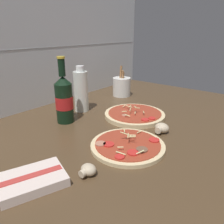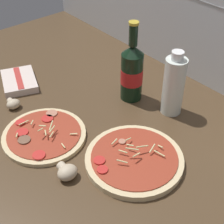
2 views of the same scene
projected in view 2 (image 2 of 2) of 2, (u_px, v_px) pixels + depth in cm
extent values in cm
cube|color=#4C3823|center=(89.00, 135.00, 100.04)|extent=(160.00, 90.00, 2.50)
cube|color=silver|center=(203.00, 1.00, 105.30)|extent=(160.00, 1.00, 60.00)
cube|color=gray|center=(202.00, 1.00, 105.02)|extent=(156.80, 0.16, 0.30)
cylinder|color=beige|center=(44.00, 135.00, 97.03)|extent=(23.65, 23.65, 1.20)
cylinder|color=#9E3823|center=(44.00, 133.00, 96.57)|extent=(20.81, 20.81, 0.30)
cylinder|color=red|center=(47.00, 119.00, 101.17)|extent=(3.45, 3.45, 0.40)
cylinder|color=red|center=(22.00, 132.00, 96.40)|extent=(3.41, 3.41, 0.40)
cylinder|color=red|center=(39.00, 155.00, 89.36)|extent=(3.43, 3.43, 0.40)
cylinder|color=#B7755B|center=(52.00, 113.00, 103.08)|extent=(3.38, 3.38, 0.40)
cylinder|color=red|center=(20.00, 122.00, 99.77)|extent=(2.83, 2.83, 0.40)
cylinder|color=brown|center=(24.00, 140.00, 93.95)|extent=(3.54, 3.54, 0.40)
cylinder|color=beige|center=(40.00, 130.00, 93.94)|extent=(1.01, 2.11, 0.84)
cylinder|color=beige|center=(32.00, 122.00, 98.42)|extent=(1.46, 1.62, 0.38)
cylinder|color=beige|center=(24.00, 123.00, 99.05)|extent=(0.53, 3.25, 0.48)
cylinder|color=beige|center=(46.00, 133.00, 94.12)|extent=(1.97, 1.18, 0.67)
cylinder|color=beige|center=(52.00, 135.00, 93.94)|extent=(1.61, 2.22, 0.42)
cylinder|color=beige|center=(17.00, 135.00, 94.62)|extent=(2.35, 1.71, 1.08)
cylinder|color=beige|center=(52.00, 129.00, 94.99)|extent=(1.21, 2.58, 0.99)
cylinder|color=beige|center=(43.00, 126.00, 94.79)|extent=(2.09, 1.43, 0.79)
cylinder|color=beige|center=(73.00, 133.00, 95.68)|extent=(1.80, 1.80, 0.71)
cylinder|color=beige|center=(51.00, 125.00, 95.39)|extent=(2.16, 2.62, 1.39)
cylinder|color=beige|center=(63.00, 146.00, 91.75)|extent=(2.03, 0.61, 0.37)
cylinder|color=beige|center=(134.00, 160.00, 89.25)|extent=(25.74, 25.74, 1.71)
cylinder|color=#9E3823|center=(134.00, 157.00, 88.63)|extent=(22.65, 22.65, 0.30)
cylinder|color=red|center=(102.00, 170.00, 84.72)|extent=(2.81, 2.81, 0.40)
cylinder|color=#B7755B|center=(122.00, 142.00, 92.65)|extent=(2.03, 2.03, 0.40)
cylinder|color=red|center=(99.00, 160.00, 87.19)|extent=(3.04, 3.04, 0.40)
cylinder|color=beige|center=(136.00, 155.00, 86.44)|extent=(0.38, 2.51, 0.64)
cylinder|color=beige|center=(142.00, 146.00, 88.58)|extent=(1.61, 3.27, 0.77)
cylinder|color=beige|center=(152.00, 148.00, 89.05)|extent=(1.08, 2.84, 1.28)
cylinder|color=beige|center=(132.00, 149.00, 86.85)|extent=(2.46, 2.78, 0.94)
cylinder|color=beige|center=(114.00, 142.00, 91.55)|extent=(0.79, 2.35, 0.73)
cylinder|color=beige|center=(123.00, 152.00, 88.44)|extent=(2.31, 1.49, 0.48)
cylinder|color=beige|center=(159.00, 153.00, 88.40)|extent=(3.19, 1.14, 0.61)
cylinder|color=beige|center=(122.00, 161.00, 85.58)|extent=(2.47, 2.02, 0.73)
cylinder|color=beige|center=(160.00, 146.00, 90.46)|extent=(1.87, 0.51, 0.92)
cylinder|color=beige|center=(128.00, 139.00, 91.66)|extent=(0.65, 2.44, 0.95)
cylinder|color=beige|center=(130.00, 145.00, 89.26)|extent=(1.97, 1.18, 0.69)
cylinder|color=black|center=(132.00, 77.00, 107.80)|extent=(6.95, 6.95, 15.75)
cone|color=black|center=(133.00, 50.00, 102.01)|extent=(6.95, 6.95, 2.96)
cylinder|color=black|center=(133.00, 35.00, 99.05)|extent=(2.64, 2.64, 6.59)
cylinder|color=gold|center=(134.00, 23.00, 96.77)|extent=(3.04, 3.04, 0.80)
cylinder|color=red|center=(132.00, 76.00, 107.61)|extent=(7.02, 7.02, 5.04)
cylinder|color=silver|center=(173.00, 87.00, 101.29)|extent=(6.43, 6.43, 18.15)
cylinder|color=white|center=(178.00, 56.00, 94.91)|extent=(3.53, 3.53, 2.48)
cylinder|color=beige|center=(11.00, 102.00, 108.12)|extent=(1.94, 1.94, 1.94)
ellipsoid|color=#C6B293|center=(13.00, 104.00, 107.09)|extent=(3.67, 4.31, 3.02)
cylinder|color=beige|center=(63.00, 168.00, 85.75)|extent=(2.35, 2.35, 2.35)
ellipsoid|color=#C6B293|center=(67.00, 172.00, 84.49)|extent=(4.44, 5.22, 3.66)
cube|color=beige|center=(19.00, 81.00, 118.00)|extent=(18.04, 15.50, 2.40)
cube|color=#B73833|center=(19.00, 78.00, 117.21)|extent=(14.21, 6.88, 0.16)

